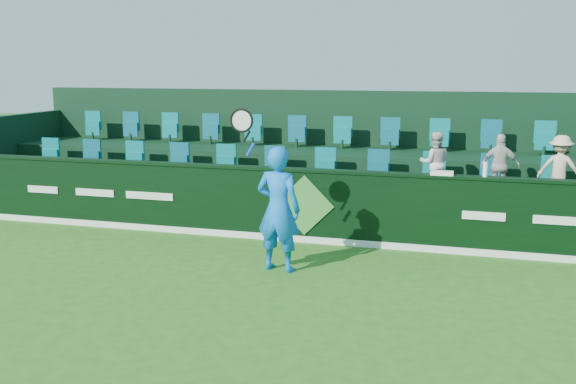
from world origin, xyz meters
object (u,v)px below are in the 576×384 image
(spectator_left, at_px, (435,163))
(towel, at_px, (442,173))
(spectator_middle, at_px, (500,166))
(drinks_bottle, at_px, (485,169))
(spectator_right, at_px, (560,168))
(tennis_player, at_px, (278,208))

(spectator_left, bearing_deg, towel, 88.83)
(spectator_middle, distance_m, drinks_bottle, 1.16)
(spectator_right, bearing_deg, towel, 42.57)
(tennis_player, xyz_separation_m, spectator_middle, (3.37, 2.87, 0.38))
(spectator_right, xyz_separation_m, drinks_bottle, (-1.30, -1.12, 0.09))
(spectator_middle, relative_size, spectator_right, 1.00)
(spectator_middle, distance_m, towel, 1.49)
(spectator_middle, xyz_separation_m, spectator_right, (1.01, 0.00, 0.00))
(towel, xyz_separation_m, drinks_bottle, (0.70, 0.00, 0.10))
(spectator_right, relative_size, towel, 3.08)
(spectator_middle, bearing_deg, tennis_player, 44.23)
(spectator_middle, bearing_deg, towel, 52.50)
(towel, relative_size, drinks_bottle, 1.53)
(towel, bearing_deg, spectator_middle, 48.67)
(tennis_player, height_order, towel, tennis_player)
(tennis_player, xyz_separation_m, spectator_left, (2.21, 2.87, 0.39))
(spectator_left, height_order, towel, spectator_left)
(spectator_left, xyz_separation_m, towel, (0.18, -1.12, -0.01))
(tennis_player, height_order, drinks_bottle, tennis_player)
(tennis_player, distance_m, spectator_middle, 4.45)
(drinks_bottle, bearing_deg, tennis_player, -150.44)
(towel, height_order, drinks_bottle, drinks_bottle)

